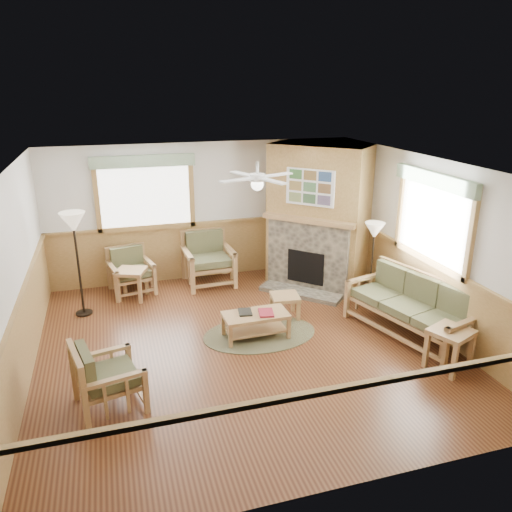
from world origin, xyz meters
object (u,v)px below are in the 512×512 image
object	(u,v)px
sofa	(409,307)
coffee_table	(256,325)
armchair_left	(108,376)
armchair_back_left	(131,271)
armchair_back_right	(208,259)
footstool	(285,306)
end_table_chairs	(132,284)
floor_lamp_right	(372,264)
end_table_sofa	(449,349)
floor_lamp_left	(78,265)

from	to	relation	value
sofa	coffee_table	size ratio (longest dim) A/B	2.03
armchair_left	armchair_back_left	bearing A→B (deg)	-20.53
armchair_back_right	footstool	world-z (taller)	armchair_back_right
armchair_back_right	coffee_table	size ratio (longest dim) A/B	1.01
end_table_chairs	armchair_back_left	bearing A→B (deg)	87.31
armchair_back_right	armchair_left	size ratio (longest dim) A/B	1.20
coffee_table	floor_lamp_right	xyz separation A→B (m)	(2.31, 0.62, 0.56)
end_table_sofa	footstool	xyz separation A→B (m)	(-1.62, 2.16, -0.09)
end_table_chairs	floor_lamp_right	world-z (taller)	floor_lamp_right
footstool	armchair_back_left	bearing A→B (deg)	142.81
end_table_sofa	floor_lamp_right	distance (m)	2.28
armchair_back_left	footstool	world-z (taller)	armchair_back_left
end_table_chairs	floor_lamp_left	bearing A→B (deg)	-153.09
armchair_back_left	coffee_table	world-z (taller)	armchair_back_left
sofa	armchair_back_right	distance (m)	3.92
end_table_sofa	floor_lamp_left	size ratio (longest dim) A/B	0.32
floor_lamp_left	sofa	bearing A→B (deg)	-24.49
floor_lamp_right	coffee_table	bearing A→B (deg)	-165.05
coffee_table	floor_lamp_right	world-z (taller)	floor_lamp_right
floor_lamp_left	floor_lamp_right	bearing A→B (deg)	-11.70
armchair_left	footstool	bearing A→B (deg)	-72.08
floor_lamp_right	sofa	bearing A→B (deg)	-90.00
armchair_left	footstool	size ratio (longest dim) A/B	1.86
armchair_back_right	footstool	size ratio (longest dim) A/B	2.24
armchair_back_left	armchair_back_right	xyz separation A→B (m)	(1.48, 0.00, 0.09)
armchair_left	floor_lamp_right	xyz separation A→B (m)	(4.51, 1.79, 0.33)
armchair_back_right	end_table_chairs	xyz separation A→B (m)	(-1.49, -0.31, -0.23)
sofa	end_table_chairs	size ratio (longest dim) A/B	3.62
sofa	footstool	xyz separation A→B (m)	(-1.63, 1.14, -0.27)
armchair_left	end_table_chairs	size ratio (longest dim) A/B	1.50
armchair_back_right	coffee_table	xyz separation A→B (m)	(0.26, -2.37, -0.31)
armchair_back_right	footstool	bearing A→B (deg)	-65.83
armchair_left	coffee_table	world-z (taller)	armchair_left
armchair_back_left	floor_lamp_left	world-z (taller)	floor_lamp_left
floor_lamp_left	armchair_left	bearing A→B (deg)	-82.14
armchair_back_right	coffee_table	bearing A→B (deg)	-86.66
armchair_back_right	coffee_table	distance (m)	2.40
coffee_table	sofa	bearing A→B (deg)	-15.86
coffee_table	footstool	xyz separation A→B (m)	(0.67, 0.54, -0.00)
coffee_table	footstool	world-z (taller)	coffee_table
floor_lamp_right	end_table_sofa	bearing A→B (deg)	-90.32
armchair_left	end_table_chairs	world-z (taller)	armchair_left
armchair_back_right	floor_lamp_right	size ratio (longest dim) A/B	0.67
end_table_chairs	footstool	xyz separation A→B (m)	(2.42, -1.52, -0.08)
sofa	footstool	bearing A→B (deg)	-140.98
sofa	floor_lamp_left	bearing A→B (deg)	-130.53
sofa	armchair_back_left	distance (m)	5.01
armchair_back_left	armchair_back_right	bearing A→B (deg)	-12.01
armchair_back_right	end_table_sofa	world-z (taller)	armchair_back_right
end_table_sofa	floor_lamp_left	xyz separation A→B (m)	(-4.89, 3.24, 0.61)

